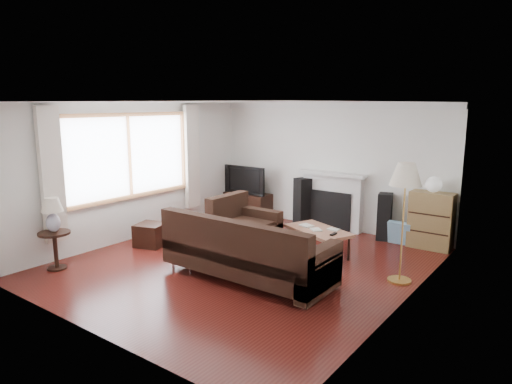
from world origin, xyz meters
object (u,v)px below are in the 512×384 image
Objects in this scene: bookshelf at (431,220)px; floor_lamp at (403,224)px; tv_stand at (248,204)px; coffee_table at (318,242)px; sectional_sofa at (247,249)px; side_table at (56,251)px.

bookshelf is 0.59× the size of floor_lamp.
tv_stand is 4.47m from floor_lamp.
floor_lamp is (1.51, -0.36, 0.63)m from coffee_table.
sectional_sofa is 1.59m from coffee_table.
floor_lamp is (0.11, -1.81, 0.35)m from bookshelf.
tv_stand is at bearing 173.55° from coffee_table.
bookshelf is 0.88× the size of coffee_table.
floor_lamp is 2.91× the size of side_table.
bookshelf is at bearing 68.56° from coffee_table.
tv_stand is 0.93× the size of coffee_table.
coffee_table is 1.93× the size of side_table.
side_table is (-4.37, -2.61, -0.56)m from floor_lamp.
coffee_table is 1.67m from floor_lamp.
bookshelf is (3.96, 0.05, 0.23)m from tv_stand.
bookshelf is 1.70× the size of side_table.
coffee_table is 4.13m from side_table.
floor_lamp reaches higher than coffee_table.
tv_stand is at bearing 127.47° from sectional_sofa.
sectional_sofa is 2.19m from floor_lamp.
side_table is (-0.30, -4.38, 0.03)m from tv_stand.
side_table is at bearing -133.89° from bookshelf.
floor_lamp reaches higher than sectional_sofa.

